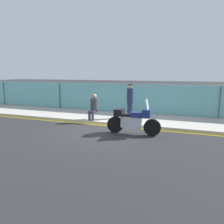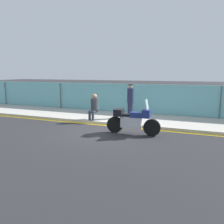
{
  "view_description": "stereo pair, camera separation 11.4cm",
  "coord_description": "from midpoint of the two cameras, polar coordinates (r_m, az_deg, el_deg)",
  "views": [
    {
      "loc": [
        3.63,
        -8.95,
        2.61
      ],
      "look_at": [
        0.04,
        0.79,
        0.72
      ],
      "focal_mm": 35.0,
      "sensor_mm": 36.0,
      "label": 1
    },
    {
      "loc": [
        3.74,
        -8.91,
        2.61
      ],
      "look_at": [
        0.04,
        0.79,
        0.72
      ],
      "focal_mm": 35.0,
      "sensor_mm": 36.0,
      "label": 2
    }
  ],
  "objects": [
    {
      "name": "ground_plane",
      "position": [
        10.01,
        -1.51,
        -4.8
      ],
      "size": [
        120.0,
        120.0,
        0.0
      ],
      "primitive_type": "plane",
      "color": "#262628"
    },
    {
      "name": "person_seated_on_curb",
      "position": [
        11.6,
        -4.4,
        1.75
      ],
      "size": [
        0.42,
        0.71,
        1.36
      ],
      "color": "#2D3342",
      "rests_on": "sidewalk"
    },
    {
      "name": "motorcycle",
      "position": [
        9.31,
        5.73,
        -2.1
      ],
      "size": [
        2.33,
        0.54,
        1.52
      ],
      "rotation": [
        0.0,
        0.0,
        0.03
      ],
      "color": "black",
      "rests_on": "ground_plane"
    },
    {
      "name": "curb_paint_stripe",
      "position": [
        10.79,
        0.25,
        -3.66
      ],
      "size": [
        37.54,
        0.18,
        0.01
      ],
      "color": "gold",
      "rests_on": "ground_plane"
    },
    {
      "name": "storefront_fence",
      "position": [
        13.65,
        5.05,
        3.31
      ],
      "size": [
        35.66,
        0.16,
        1.91
      ],
      "color": "#6BB2B7",
      "rests_on": "ground_plane"
    },
    {
      "name": "officer_standing",
      "position": [
        12.03,
        5.09,
        3.0
      ],
      "size": [
        0.35,
        0.35,
        1.83
      ],
      "color": "#191E38",
      "rests_on": "sidewalk"
    },
    {
      "name": "sidewalk",
      "position": [
        12.27,
        2.92,
        -1.64
      ],
      "size": [
        37.54,
        3.06,
        0.14
      ],
      "color": "#ADA89E",
      "rests_on": "ground_plane"
    }
  ]
}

